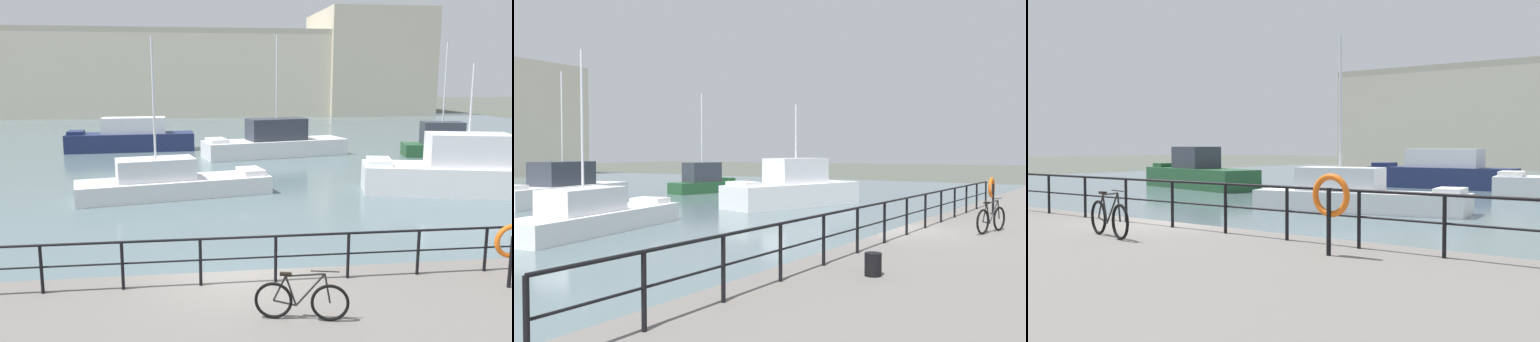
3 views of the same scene
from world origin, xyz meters
TOP-DOWN VIEW (x-y plane):
  - ground_plane at (0.00, 0.00)m, footprint 240.00×240.00m
  - water_basin at (0.00, 30.20)m, footprint 80.00×60.00m
  - harbor_building at (6.30, 63.85)m, footprint 65.05×16.20m
  - moored_green_narrowboat at (11.29, 10.33)m, footprint 9.19×4.71m
  - moored_cabin_cruiser at (-1.85, 11.41)m, footprint 8.79×3.86m
  - moored_harbor_tender at (4.68, 22.72)m, footprint 10.02×4.68m
  - moored_small_launch at (15.92, 21.11)m, footprint 5.67×2.88m
  - moored_blue_motorboat at (-5.19, 26.50)m, footprint 9.07×2.80m
  - quay_railing at (-1.67, -0.75)m, footprint 21.55×0.07m
  - parked_bicycle at (0.98, -2.63)m, footprint 1.74×0.46m
  - life_ring_stand at (5.76, -1.66)m, footprint 0.75×0.16m

SIDE VIEW (x-z plane):
  - ground_plane at x=0.00m, z-range 0.00..0.00m
  - water_basin at x=0.00m, z-range 0.00..0.01m
  - moored_cabin_cruiser at x=-1.85m, z-range -2.83..4.12m
  - moored_harbor_tender at x=4.68m, z-range -3.07..4.89m
  - moored_small_launch at x=15.92m, z-range -2.82..4.67m
  - moored_blue_motorboat at x=-5.19m, z-range -0.25..2.16m
  - moored_green_narrowboat at x=11.29m, z-range -1.92..3.94m
  - parked_bicycle at x=0.98m, z-range 0.68..1.66m
  - quay_railing at x=-1.67m, z-range 0.98..2.06m
  - life_ring_stand at x=5.76m, z-range 1.06..2.45m
  - harbor_building at x=6.30m, z-range -1.39..13.12m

